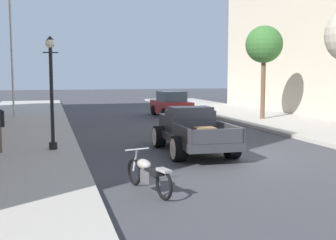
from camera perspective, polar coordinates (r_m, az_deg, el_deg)
name	(u,v)px	position (r m, az deg, el deg)	size (l,w,h in m)	color
ground_plane	(223,157)	(14.09, 7.43, -4.93)	(140.00, 140.00, 0.00)	#3D3D42
hotrod_truck_gunmetal	(191,130)	(14.85, 3.10, -1.38)	(2.29, 4.98, 1.58)	#333338
motorcycle_parked	(148,173)	(9.70, -2.71, -7.23)	(0.77, 2.07, 0.93)	black
car_background_red	(171,105)	(27.67, 0.39, 2.09)	(1.94, 4.34, 1.65)	#AD1E1E
street_lamp_near	(51,84)	(14.80, -15.53, 4.72)	(0.50, 0.32, 3.85)	black
flagpole	(14,25)	(27.91, -20.09, 12.05)	(1.74, 0.16, 9.16)	#B2B2B7
street_tree_second	(264,45)	(25.32, 12.88, 9.83)	(2.15, 2.15, 5.40)	brown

